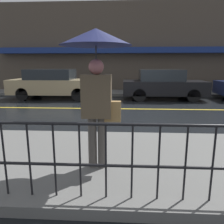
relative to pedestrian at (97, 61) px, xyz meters
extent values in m
plane|color=black|center=(0.94, 5.35, -1.74)|extent=(80.00, 80.00, 0.00)
cube|color=#60605E|center=(0.94, 0.38, -1.67)|extent=(28.00, 2.85, 0.14)
cube|color=#60605E|center=(0.94, 9.99, -1.67)|extent=(28.00, 2.16, 0.14)
cube|color=gold|center=(0.94, 5.35, -1.74)|extent=(25.20, 0.12, 0.01)
cube|color=#4C4238|center=(0.94, 11.22, 1.02)|extent=(28.00, 0.30, 5.52)
cube|color=navy|center=(0.94, 10.79, 0.86)|extent=(16.80, 0.55, 0.35)
cylinder|color=black|center=(0.94, -0.80, -0.71)|extent=(12.00, 0.04, 0.04)
cylinder|color=black|center=(0.94, -0.80, -1.20)|extent=(12.00, 0.04, 0.04)
cylinder|color=black|center=(-1.01, -0.80, -1.15)|extent=(0.02, 0.02, 0.90)
cylinder|color=black|center=(-0.71, -0.80, -1.15)|extent=(0.02, 0.02, 0.90)
cylinder|color=black|center=(-0.41, -0.80, -1.15)|extent=(0.02, 0.02, 0.90)
cylinder|color=black|center=(-0.11, -0.80, -1.15)|extent=(0.02, 0.02, 0.90)
cylinder|color=black|center=(0.19, -0.80, -1.15)|extent=(0.02, 0.02, 0.90)
cylinder|color=black|center=(0.49, -0.80, -1.15)|extent=(0.02, 0.02, 0.90)
cylinder|color=black|center=(0.79, -0.80, -1.15)|extent=(0.02, 0.02, 0.90)
cylinder|color=black|center=(1.09, -0.80, -1.15)|extent=(0.02, 0.02, 0.90)
cylinder|color=black|center=(1.39, -0.80, -1.15)|extent=(0.02, 0.02, 0.90)
cylinder|color=#4C4742|center=(-0.08, 0.00, -1.21)|extent=(0.13, 0.13, 0.79)
cylinder|color=#4C4742|center=(0.07, 0.00, -1.21)|extent=(0.13, 0.13, 0.79)
cube|color=brown|center=(-0.01, 0.00, -0.50)|extent=(0.43, 0.26, 0.62)
sphere|color=#B06868|center=(-0.01, 0.00, -0.09)|extent=(0.22, 0.22, 0.22)
cylinder|color=#262628|center=(-0.01, 0.00, -0.15)|extent=(0.02, 0.02, 0.71)
cone|color=#191E4C|center=(-0.01, 0.00, 0.32)|extent=(1.01, 1.01, 0.23)
cube|color=#9E7A47|center=(0.23, 0.00, -0.73)|extent=(0.24, 0.12, 0.30)
cube|color=tan|center=(-3.20, 8.00, -1.12)|extent=(4.41, 1.82, 0.72)
cube|color=#1E2328|center=(-3.37, 8.00, -0.50)|extent=(2.29, 1.68, 0.51)
cylinder|color=black|center=(-1.83, 8.80, -1.43)|extent=(0.62, 0.22, 0.62)
cylinder|color=black|center=(-1.83, 7.20, -1.43)|extent=(0.62, 0.22, 0.62)
cylinder|color=black|center=(-4.56, 8.80, -1.43)|extent=(0.62, 0.22, 0.62)
cylinder|color=black|center=(-4.56, 7.20, -1.43)|extent=(0.62, 0.22, 0.62)
cube|color=black|center=(2.37, 8.00, -1.15)|extent=(4.04, 1.85, 0.67)
cube|color=#1E2328|center=(2.21, 8.00, -0.54)|extent=(2.10, 1.70, 0.55)
cylinder|color=black|center=(3.62, 8.82, -1.44)|extent=(0.61, 0.22, 0.61)
cylinder|color=black|center=(3.62, 7.19, -1.44)|extent=(0.61, 0.22, 0.61)
cylinder|color=black|center=(1.11, 8.82, -1.44)|extent=(0.61, 0.22, 0.61)
cylinder|color=black|center=(1.11, 7.19, -1.44)|extent=(0.61, 0.22, 0.61)
camera|label=1|loc=(0.39, -3.12, -0.07)|focal=35.00mm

